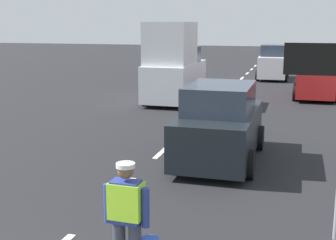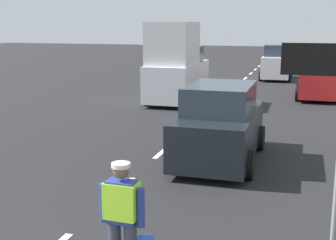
% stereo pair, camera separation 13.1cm
% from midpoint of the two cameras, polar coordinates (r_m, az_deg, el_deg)
% --- Properties ---
extents(ground_plane, '(96.00, 96.00, 0.00)m').
position_cam_midpoint_polar(ground_plane, '(24.56, 7.38, 3.65)').
color(ground_plane, black).
extents(lane_center_line, '(0.14, 46.40, 0.01)m').
position_cam_midpoint_polar(lane_center_line, '(28.69, 8.66, 4.81)').
color(lane_center_line, silver).
rests_on(lane_center_line, ground).
extents(road_worker, '(0.77, 0.37, 1.67)m').
position_cam_midpoint_polar(road_worker, '(6.45, -5.53, -11.62)').
color(road_worker, '#383D4C').
rests_on(road_worker, ground).
extents(lane_direction_sign, '(1.16, 0.11, 3.20)m').
position_cam_midpoint_polar(lane_direction_sign, '(7.61, 19.04, 2.99)').
color(lane_direction_sign, gray).
rests_on(lane_direction_sign, ground).
extents(delivery_truck, '(2.16, 4.60, 3.54)m').
position_cam_midpoint_polar(delivery_truck, '(20.57, 0.57, 6.67)').
color(delivery_truck, silver).
rests_on(delivery_truck, ground).
extents(car_parked_far, '(1.94, 4.21, 2.09)m').
position_cam_midpoint_polar(car_parked_far, '(23.03, 17.59, 5.08)').
color(car_parked_far, red).
rests_on(car_parked_far, ground).
extents(car_outgoing_ahead, '(2.05, 4.16, 1.99)m').
position_cam_midpoint_polar(car_outgoing_ahead, '(11.90, 6.13, -0.63)').
color(car_outgoing_ahead, black).
rests_on(car_outgoing_ahead, ground).
extents(car_outgoing_far, '(1.91, 3.85, 2.17)m').
position_cam_midpoint_polar(car_outgoing_far, '(29.95, 12.77, 6.87)').
color(car_outgoing_far, silver).
rests_on(car_outgoing_far, ground).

